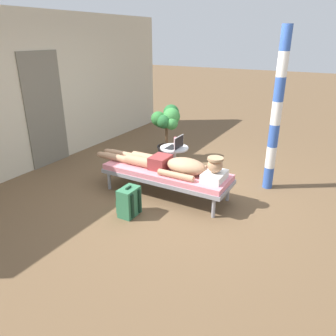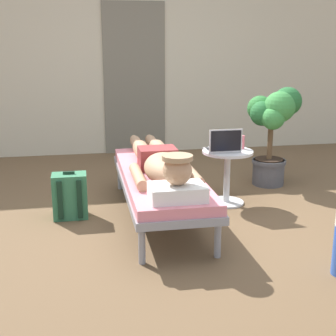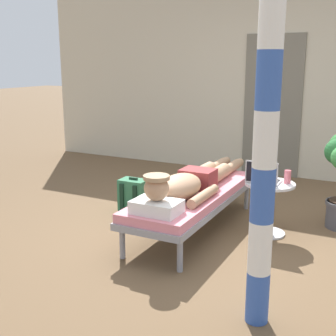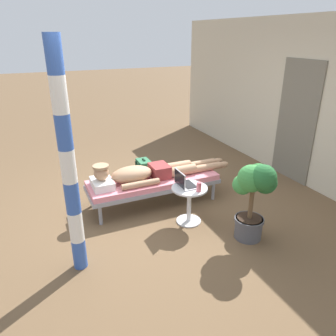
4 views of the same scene
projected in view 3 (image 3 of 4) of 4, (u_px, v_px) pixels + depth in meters
ground_plane at (207, 238)px, 4.31m from camera, size 40.00×40.00×0.00m
house_wall_back at (269, 83)px, 6.54m from camera, size 7.60×0.20×2.70m
house_door_panel at (272, 106)px, 6.48m from camera, size 0.84×0.03×2.04m
lounge_chair at (194, 197)px, 4.44m from camera, size 0.65×1.97×0.42m
person_reclining at (190, 183)px, 4.31m from camera, size 0.53×2.17×0.33m
side_table at (269, 199)px, 4.34m from camera, size 0.48×0.48×0.52m
laptop at (263, 177)px, 4.27m from camera, size 0.31×0.24×0.23m
drink_glass at (288, 177)px, 4.26m from camera, size 0.06×0.06×0.13m
backpack at (134, 197)px, 4.94m from camera, size 0.30×0.26×0.42m
porch_post at (266, 139)px, 2.66m from camera, size 0.15×0.15×2.42m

